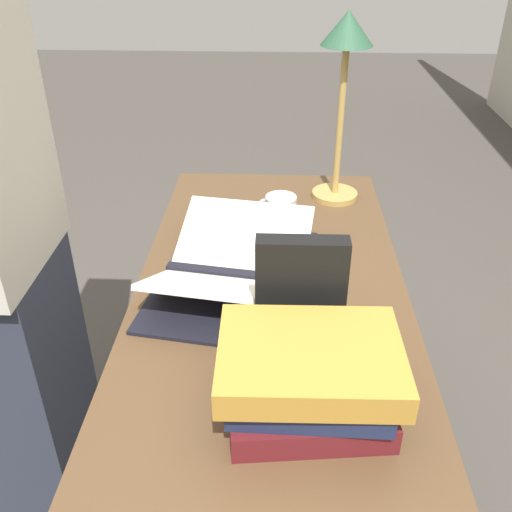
{
  "coord_description": "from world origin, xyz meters",
  "views": [
    {
      "loc": [
        0.98,
        0.01,
        1.45
      ],
      "look_at": [
        -0.05,
        -0.03,
        0.82
      ],
      "focal_mm": 40.0,
      "sensor_mm": 36.0,
      "label": 1
    }
  ],
  "objects_px": {
    "open_book": "(234,268)",
    "reading_lamp": "(345,62)",
    "coffee_mug": "(280,211)",
    "book_stack_tall": "(309,378)",
    "book_standing_upright": "(300,294)"
  },
  "relations": [
    {
      "from": "open_book",
      "to": "book_stack_tall",
      "type": "relative_size",
      "value": 1.77
    },
    {
      "from": "book_standing_upright",
      "to": "book_stack_tall",
      "type": "bearing_deg",
      "value": 3.3
    },
    {
      "from": "book_standing_upright",
      "to": "reading_lamp",
      "type": "height_order",
      "value": "reading_lamp"
    },
    {
      "from": "reading_lamp",
      "to": "book_stack_tall",
      "type": "bearing_deg",
      "value": -7.46
    },
    {
      "from": "open_book",
      "to": "book_stack_tall",
      "type": "height_order",
      "value": "book_stack_tall"
    },
    {
      "from": "coffee_mug",
      "to": "book_stack_tall",
      "type": "bearing_deg",
      "value": 4.32
    },
    {
      "from": "book_stack_tall",
      "to": "coffee_mug",
      "type": "relative_size",
      "value": 2.86
    },
    {
      "from": "reading_lamp",
      "to": "coffee_mug",
      "type": "height_order",
      "value": "reading_lamp"
    },
    {
      "from": "reading_lamp",
      "to": "coffee_mug",
      "type": "distance_m",
      "value": 0.41
    },
    {
      "from": "open_book",
      "to": "coffee_mug",
      "type": "distance_m",
      "value": 0.28
    },
    {
      "from": "open_book",
      "to": "reading_lamp",
      "type": "bearing_deg",
      "value": 158.47
    },
    {
      "from": "book_stack_tall",
      "to": "book_standing_upright",
      "type": "height_order",
      "value": "book_standing_upright"
    },
    {
      "from": "book_standing_upright",
      "to": "reading_lamp",
      "type": "xyz_separation_m",
      "value": [
        -0.65,
        0.12,
        0.26
      ]
    },
    {
      "from": "open_book",
      "to": "coffee_mug",
      "type": "bearing_deg",
      "value": 167.79
    },
    {
      "from": "book_stack_tall",
      "to": "coffee_mug",
      "type": "bearing_deg",
      "value": -175.68
    }
  ]
}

